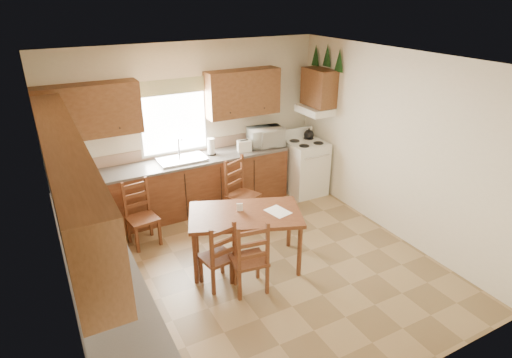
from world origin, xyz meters
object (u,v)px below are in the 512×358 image
microwave (266,137)px  chair_near_right (249,255)px  dining_table (245,239)px  chair_far_right (243,192)px  chair_near_left (217,253)px  stove (305,168)px  chair_far_left (142,215)px

microwave → chair_near_right: size_ratio=0.55×
dining_table → chair_far_right: size_ratio=1.38×
dining_table → chair_near_left: size_ratio=1.60×
stove → chair_far_left: chair_far_left is taller
chair_near_left → chair_far_left: (-0.57, 1.36, 0.03)m
stove → chair_near_right: chair_near_right is taller
microwave → chair_near_right: (-1.51, -2.27, -0.59)m
dining_table → chair_near_right: bearing=-91.2°
microwave → chair_far_right: 1.21m
chair_far_left → chair_far_right: bearing=-11.0°
chair_near_left → chair_near_right: 0.40m
chair_near_left → chair_far_right: (1.00, 1.28, 0.07)m
stove → chair_far_left: (-3.04, -0.35, 0.01)m
chair_far_left → chair_near_right: bearing=-70.0°
stove → dining_table: size_ratio=0.66×
stove → chair_near_right: bearing=-136.2°
stove → chair_far_left: size_ratio=0.99×
dining_table → chair_far_left: bearing=155.0°
chair_near_left → stove: bearing=-153.6°
dining_table → chair_far_right: (0.49, 1.05, 0.13)m
dining_table → chair_near_left: chair_near_left is taller
dining_table → chair_near_right: chair_near_right is taller
microwave → chair_far_left: 2.53m
microwave → chair_far_left: bearing=-157.4°
stove → dining_table: stove is taller
chair_near_left → dining_table: bearing=-164.0°
chair_far_left → dining_table: bearing=-54.4°
chair_far_left → stove: bearing=-1.3°
stove → chair_near_left: stove is taller
microwave → chair_near_right: microwave is taller
stove → chair_near_left: size_ratio=1.05×
chair_near_right → chair_far_right: chair_far_right is taller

